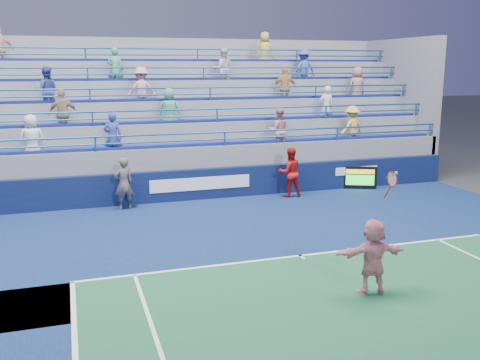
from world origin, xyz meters
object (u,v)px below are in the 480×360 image
object	(u,v)px
tennis_player	(373,256)
ball_girl	(290,172)
serve_speed_board	(360,178)
line_judge	(124,184)
judge_chair	(128,199)

from	to	relation	value
tennis_player	ball_girl	distance (m)	8.51
serve_speed_board	line_judge	world-z (taller)	line_judge
judge_chair	tennis_player	size ratio (longest dim) A/B	0.33
tennis_player	ball_girl	xyz separation A→B (m)	(1.69, 8.34, 0.09)
serve_speed_board	judge_chair	size ratio (longest dim) A/B	1.43
judge_chair	tennis_player	bearing A→B (deg)	-64.83
tennis_player	line_judge	xyz separation A→B (m)	(-4.21, 8.38, 0.06)
serve_speed_board	line_judge	size ratio (longest dim) A/B	0.69
judge_chair	ball_girl	xyz separation A→B (m)	(5.76, -0.33, 0.63)
serve_speed_board	tennis_player	xyz separation A→B (m)	(-4.76, -8.64, 0.37)
serve_speed_board	judge_chair	world-z (taller)	serve_speed_board
serve_speed_board	ball_girl	bearing A→B (deg)	-174.47
serve_speed_board	line_judge	distance (m)	8.98
tennis_player	judge_chair	bearing A→B (deg)	115.17
line_judge	judge_chair	bearing A→B (deg)	-133.01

